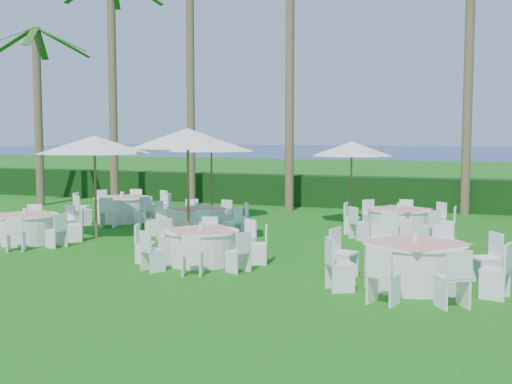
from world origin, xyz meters
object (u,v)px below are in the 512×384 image
Objects in this scene: banquet_table_d at (122,208)px; banquet_table_b at (202,246)px; umbrella_a at (94,145)px; umbrella_b at (188,138)px; banquet_table_e at (197,220)px; banquet_table_c at (414,263)px; banquet_table_f at (399,222)px; umbrella_c at (211,144)px; umbrella_d at (352,149)px; banquet_table_a at (26,228)px.

banquet_table_b is at bearing -44.21° from banquet_table_d.
umbrella_a is 1.01× the size of umbrella_b.
banquet_table_d is 1.08× the size of banquet_table_e.
umbrella_b reaches higher than umbrella_a.
banquet_table_f is (-1.17, 5.92, -0.04)m from banquet_table_c.
umbrella_b reaches higher than banquet_table_c.
banquet_table_b is 0.95× the size of banquet_table_f.
umbrella_c is (2.43, 1.59, 2.06)m from banquet_table_d.
umbrella_d reaches higher than banquet_table_c.
banquet_table_b is at bearing -66.72° from umbrella_c.
banquet_table_b is 4.13m from banquet_table_e.
umbrella_c is 1.15× the size of umbrella_d.
banquet_table_d reaches higher than banquet_table_a.
umbrella_d is (7.06, 1.86, 1.94)m from banquet_table_d.
banquet_table_a is at bearing -136.47° from umbrella_a.
umbrella_b is at bearing 17.57° from banquet_table_a.
umbrella_c is at bearing 75.87° from umbrella_a.
umbrella_a is (1.23, -3.19, 2.10)m from banquet_table_d.
umbrella_a is 7.71m from umbrella_d.
banquet_table_d is (-5.36, 5.21, 0.04)m from banquet_table_b.
umbrella_d is (3.07, 5.00, -0.34)m from umbrella_b.
banquet_table_d is 1.03× the size of umbrella_a.
umbrella_a reaches higher than banquet_table_f.
banquet_table_f is (3.43, 5.32, 0.02)m from banquet_table_b.
umbrella_a is (-7.56, -3.29, 2.12)m from banquet_table_f.
banquet_table_f is 6.85m from umbrella_c.
banquet_table_f is at bearing 101.19° from banquet_table_c.
banquet_table_c is at bearing -24.13° from umbrella_b.
umbrella_a reaches higher than banquet_table_e.
banquet_table_f is at bearing -45.52° from umbrella_d.
banquet_table_c is 1.08× the size of umbrella_a.
umbrella_b is (-4.80, -3.24, 2.29)m from banquet_table_f.
umbrella_c is (-6.36, 1.49, 2.08)m from banquet_table_f.
banquet_table_c reaches higher than banquet_table_e.
banquet_table_c is 7.79m from banquet_table_e.
umbrella_c reaches higher than banquet_table_d.
umbrella_c is (-1.55, 4.73, -0.21)m from umbrella_b.
umbrella_a is at bearing -104.13° from umbrella_c.
umbrella_d is (1.70, 7.08, 1.97)m from banquet_table_b.
banquet_table_d reaches higher than banquet_table_b.
banquet_table_c reaches higher than banquet_table_a.
umbrella_d is (3.63, 3.42, 1.97)m from banquet_table_e.
banquet_table_a is 9.71m from umbrella_d.
umbrella_d is at bearing 110.70° from banquet_table_c.
banquet_table_c is 6.92m from umbrella_b.
banquet_table_e is 2.85m from umbrella_b.
umbrella_a is at bearing 43.53° from banquet_table_a.
umbrella_a is 4.93m from umbrella_c.
banquet_table_e reaches higher than banquet_table_b.
umbrella_b reaches higher than umbrella_c.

